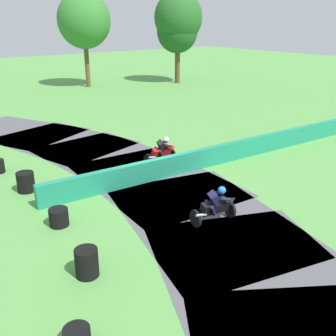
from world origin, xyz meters
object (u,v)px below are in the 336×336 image
at_px(motorcycle_lead_black, 217,205).
at_px(motorcycle_chase_red, 163,150).
at_px(tire_stack_mid_a, 87,263).
at_px(tire_stack_far, 26,182).
at_px(tire_stack_mid_b, 59,217).

relative_size(motorcycle_lead_black, motorcycle_chase_red, 1.01).
distance_m(tire_stack_mid_a, tire_stack_far, 6.48).
xyz_separation_m(motorcycle_chase_red, tire_stack_mid_b, (-6.36, -2.66, -0.33)).
relative_size(motorcycle_lead_black, tire_stack_mid_b, 2.66).
bearing_deg(motorcycle_lead_black, tire_stack_mid_b, 144.40).
distance_m(motorcycle_chase_red, tire_stack_far, 6.30).
bearing_deg(tire_stack_mid_a, motorcycle_chase_red, 39.69).
xyz_separation_m(motorcycle_chase_red, tire_stack_mid_a, (-6.87, -5.71, -0.23)).
relative_size(tire_stack_mid_a, tire_stack_mid_b, 1.25).
relative_size(motorcycle_chase_red, tire_stack_mid_b, 2.63).
relative_size(motorcycle_lead_black, tire_stack_far, 2.13).
height_order(tire_stack_mid_b, tire_stack_far, tire_stack_far).
height_order(motorcycle_lead_black, tire_stack_far, motorcycle_lead_black).
relative_size(tire_stack_mid_b, tire_stack_far, 0.80).
bearing_deg(motorcycle_chase_red, motorcycle_lead_black, -110.01).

